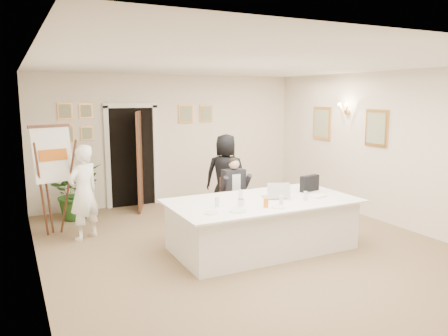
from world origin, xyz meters
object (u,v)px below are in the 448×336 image
potted_palm (75,192)px  laptop_bag (310,183)px  conference_table (262,224)px  paper_stack (318,196)px  steel_jug (241,203)px  seated_man (235,192)px  flip_chart (52,186)px  standing_woman (226,176)px  standing_man (84,193)px  laptop (274,189)px  oj_glass (266,203)px

potted_palm → laptop_bag: size_ratio=2.76×
conference_table → potted_palm: bearing=127.8°
paper_stack → steel_jug: steel_jug is taller
seated_man → potted_palm: size_ratio=1.22×
flip_chart → paper_stack: flip_chart is taller
standing_woman → paper_stack: size_ratio=6.08×
standing_man → steel_jug: (1.90, -1.90, 0.04)m
laptop → conference_table: bearing=-149.4°
conference_table → standing_man: (-2.38, 1.69, 0.39)m
conference_table → standing_man: bearing=144.6°
standing_man → potted_palm: 1.37m
paper_stack → oj_glass: bearing=-169.8°
potted_palm → laptop_bag: potted_palm is taller
seated_man → laptop: seated_man is taller
steel_jug → seated_man: bearing=65.6°
seated_man → conference_table: bearing=-98.6°
flip_chart → standing_woman: flip_chart is taller
standing_man → steel_jug: size_ratio=14.32×
laptop → paper_stack: size_ratio=1.39×
standing_woman → laptop_bag: size_ratio=4.30×
conference_table → seated_man: seated_man is taller
standing_man → potted_palm: (0.03, 1.34, -0.27)m
oj_glass → conference_table: bearing=65.2°
seated_man → laptop_bag: bearing=-50.9°
flip_chart → standing_woman: 3.15m
paper_stack → laptop: bearing=157.6°
laptop_bag → paper_stack: (-0.14, -0.40, -0.12)m
standing_woman → potted_palm: standing_woman is taller
standing_woman → laptop: size_ratio=4.36×
conference_table → laptop_bag: laptop_bag is taller
oj_glass → steel_jug: bearing=145.6°
standing_woman → steel_jug: standing_woman is taller
standing_man → standing_woman: 2.71m
standing_man → potted_palm: size_ratio=1.51×
paper_stack → steel_jug: 1.37m
flip_chart → steel_jug: (2.34, -2.34, -0.02)m
seated_man → oj_glass: seated_man is taller
standing_man → laptop_bag: 3.74m
potted_palm → paper_stack: bearing=-45.1°
standing_man → standing_woman: size_ratio=0.97×
conference_table → laptop: (0.25, 0.05, 0.52)m
flip_chart → laptop: 3.71m
standing_woman → seated_man: bearing=110.7°
paper_stack → steel_jug: size_ratio=2.44×
standing_man → oj_glass: (2.19, -2.10, 0.05)m
standing_woman → laptop_bag: (0.71, -1.69, 0.09)m
standing_woman → steel_jug: bearing=102.8°
laptop_bag → steel_jug: size_ratio=3.44×
seated_man → flip_chart: bearing=162.0°
seated_man → laptop_bag: (0.87, -1.03, 0.27)m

